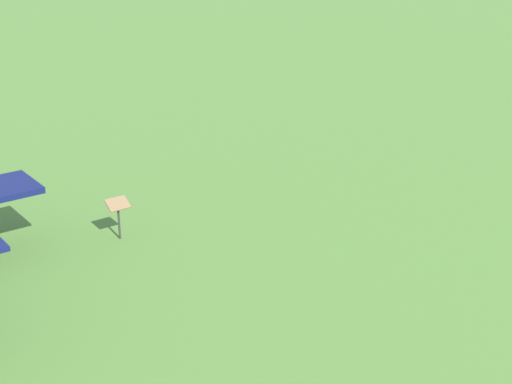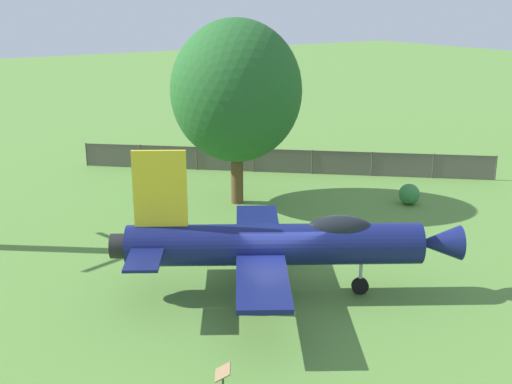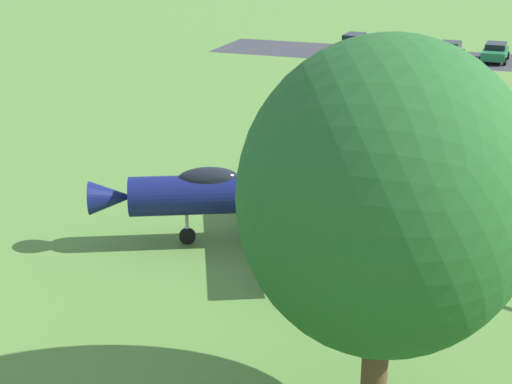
{
  "view_description": "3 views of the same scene",
  "coord_description": "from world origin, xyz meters",
  "px_view_note": "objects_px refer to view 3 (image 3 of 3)",
  "views": [
    {
      "loc": [
        -15.17,
        11.44,
        8.74
      ],
      "look_at": [
        -8.33,
        -5.66,
        1.5
      ],
      "focal_mm": 53.66,
      "sensor_mm": 36.0,
      "label": 1
    },
    {
      "loc": [
        -11.81,
        -16.99,
        10.08
      ],
      "look_at": [
        1.78,
        3.92,
        2.5
      ],
      "focal_mm": 45.16,
      "sensor_mm": 36.0,
      "label": 2
    },
    {
      "loc": [
        15.59,
        20.19,
        11.38
      ],
      "look_at": [
        0.23,
        -0.57,
        1.8
      ],
      "focal_mm": 52.86,
      "sensor_mm": 36.0,
      "label": 3
    }
  ],
  "objects_px": {
    "shade_tree": "(385,198)",
    "parked_car_gray": "(449,50)",
    "parked_car_green": "(495,52)",
    "parked_car_white": "(396,46)",
    "parked_car_blue": "(353,43)",
    "info_plaque": "(292,163)",
    "display_jet": "(261,191)"
  },
  "relations": [
    {
      "from": "shade_tree",
      "to": "parked_car_gray",
      "type": "height_order",
      "value": "shade_tree"
    },
    {
      "from": "parked_car_green",
      "to": "parked_car_white",
      "type": "relative_size",
      "value": 1.07
    },
    {
      "from": "parked_car_gray",
      "to": "parked_car_white",
      "type": "distance_m",
      "value": 4.46
    },
    {
      "from": "parked_car_blue",
      "to": "parked_car_green",
      "type": "bearing_deg",
      "value": 92.18
    },
    {
      "from": "parked_car_white",
      "to": "parked_car_green",
      "type": "bearing_deg",
      "value": -89.02
    },
    {
      "from": "shade_tree",
      "to": "info_plaque",
      "type": "height_order",
      "value": "shade_tree"
    },
    {
      "from": "parked_car_green",
      "to": "info_plaque",
      "type": "bearing_deg",
      "value": -9.47
    },
    {
      "from": "parked_car_gray",
      "to": "parked_car_white",
      "type": "relative_size",
      "value": 1.02
    },
    {
      "from": "shade_tree",
      "to": "parked_car_gray",
      "type": "xyz_separation_m",
      "value": [
        -39.16,
        -30.5,
        -4.97
      ]
    },
    {
      "from": "shade_tree",
      "to": "parked_car_gray",
      "type": "relative_size",
      "value": 2.05
    },
    {
      "from": "info_plaque",
      "to": "parked_car_white",
      "type": "xyz_separation_m",
      "value": [
        -27.34,
        -19.7,
        -0.04
      ]
    },
    {
      "from": "info_plaque",
      "to": "parked_car_green",
      "type": "height_order",
      "value": "parked_car_green"
    },
    {
      "from": "parked_car_gray",
      "to": "parked_car_green",
      "type": "bearing_deg",
      "value": 93.19
    },
    {
      "from": "shade_tree",
      "to": "parked_car_white",
      "type": "bearing_deg",
      "value": -136.98
    },
    {
      "from": "parked_car_green",
      "to": "parked_car_blue",
      "type": "distance_m",
      "value": 11.84
    },
    {
      "from": "shade_tree",
      "to": "parked_car_green",
      "type": "bearing_deg",
      "value": -146.33
    },
    {
      "from": "info_plaque",
      "to": "shade_tree",
      "type": "bearing_deg",
      "value": 57.37
    },
    {
      "from": "parked_car_gray",
      "to": "parked_car_blue",
      "type": "height_order",
      "value": "parked_car_blue"
    },
    {
      "from": "parked_car_gray",
      "to": "parked_car_blue",
      "type": "distance_m",
      "value": 8.17
    },
    {
      "from": "parked_car_white",
      "to": "parked_car_blue",
      "type": "relative_size",
      "value": 0.88
    },
    {
      "from": "parked_car_white",
      "to": "parked_car_blue",
      "type": "xyz_separation_m",
      "value": [
        1.88,
        -3.22,
        0.0
      ]
    },
    {
      "from": "parked_car_gray",
      "to": "parked_car_blue",
      "type": "bearing_deg",
      "value": -86.88
    },
    {
      "from": "parked_car_green",
      "to": "parked_car_blue",
      "type": "xyz_separation_m",
      "value": [
        6.45,
        -9.93,
        0.05
      ]
    },
    {
      "from": "parked_car_white",
      "to": "display_jet",
      "type": "bearing_deg",
      "value": -176.58
    },
    {
      "from": "shade_tree",
      "to": "parked_car_white",
      "type": "height_order",
      "value": "shade_tree"
    },
    {
      "from": "parked_car_green",
      "to": "parked_car_white",
      "type": "height_order",
      "value": "parked_car_white"
    },
    {
      "from": "info_plaque",
      "to": "parked_car_gray",
      "type": "xyz_separation_m",
      "value": [
        -29.92,
        -16.06,
        -0.14
      ]
    },
    {
      "from": "parked_car_gray",
      "to": "parked_car_white",
      "type": "height_order",
      "value": "parked_car_white"
    },
    {
      "from": "parked_car_gray",
      "to": "shade_tree",
      "type": "bearing_deg",
      "value": 8.03
    },
    {
      "from": "shade_tree",
      "to": "parked_car_white",
      "type": "relative_size",
      "value": 2.08
    },
    {
      "from": "parked_car_blue",
      "to": "shade_tree",
      "type": "bearing_deg",
      "value": 16.26
    },
    {
      "from": "parked_car_green",
      "to": "parked_car_blue",
      "type": "height_order",
      "value": "parked_car_blue"
    }
  ]
}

